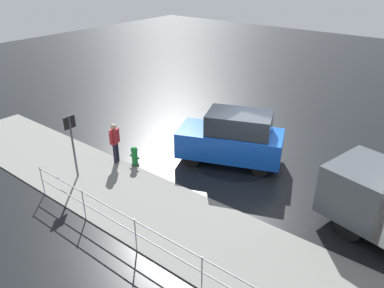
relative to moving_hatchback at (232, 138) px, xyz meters
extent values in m
plane|color=black|center=(-0.88, -0.04, -1.03)|extent=(60.00, 60.00, 0.00)
cube|color=slate|center=(-0.88, 4.16, -1.01)|extent=(24.00, 3.20, 0.04)
cube|color=blue|center=(0.08, 0.03, -0.23)|extent=(4.25, 3.02, 0.99)
cube|color=#1E232B|center=(-0.21, -0.08, 0.65)|extent=(2.73, 2.25, 0.77)
cylinder|color=black|center=(1.01, 1.17, -0.73)|extent=(0.64, 0.43, 0.60)
cylinder|color=black|center=(1.54, -0.16, -0.73)|extent=(0.64, 0.43, 0.60)
cylinder|color=black|center=(-1.38, 0.22, -0.73)|extent=(0.64, 0.43, 0.60)
cylinder|color=black|center=(-0.85, -1.11, -0.73)|extent=(0.64, 0.43, 0.60)
cube|color=#474C51|center=(-5.07, 0.80, 0.12)|extent=(2.44, 2.50, 1.50)
cylinder|color=black|center=(-4.98, 1.68, -0.63)|extent=(0.84, 0.45, 0.80)
cylinder|color=black|center=(-5.38, -0.04, -0.63)|extent=(0.84, 0.45, 0.80)
cylinder|color=#197A2D|center=(2.73, 2.51, -0.72)|extent=(0.22, 0.22, 0.62)
sphere|color=#197A2D|center=(2.73, 2.51, -0.35)|extent=(0.26, 0.26, 0.26)
cylinder|color=#197A2D|center=(2.57, 2.51, -0.64)|extent=(0.10, 0.09, 0.09)
cylinder|color=#197A2D|center=(2.89, 2.51, -0.64)|extent=(0.10, 0.09, 0.09)
cylinder|color=#2D2D2D|center=(2.73, 2.51, -1.00)|extent=(0.31, 0.31, 0.06)
cube|color=#B2262D|center=(3.46, 2.78, 0.10)|extent=(0.35, 0.42, 0.55)
sphere|color=tan|center=(3.46, 2.78, 0.48)|extent=(0.22, 0.22, 0.22)
cylinder|color=#1E1E2D|center=(3.49, 2.69, -0.60)|extent=(0.13, 0.13, 0.85)
cylinder|color=#1E1E2D|center=(3.43, 2.86, -0.60)|extent=(0.13, 0.13, 0.85)
cylinder|color=#B2262D|center=(3.55, 2.55, 0.10)|extent=(0.09, 0.09, 0.50)
cylinder|color=#B2262D|center=(3.38, 3.00, 0.10)|extent=(0.09, 0.09, 0.50)
cylinder|color=#B7BABF|center=(-2.85, 5.74, -0.50)|extent=(0.04, 0.04, 1.05)
cylinder|color=#B7BABF|center=(-0.65, 5.74, -0.50)|extent=(0.04, 0.04, 1.05)
cylinder|color=#B7BABF|center=(1.54, 5.74, -0.50)|extent=(0.04, 0.04, 1.05)
cylinder|color=#B7BABF|center=(3.73, 5.74, -0.50)|extent=(0.04, 0.04, 1.05)
cylinder|color=#B7BABF|center=(-1.75, 5.74, -0.03)|extent=(10.97, 0.04, 0.04)
cylinder|color=#B7BABF|center=(-1.75, 5.74, -0.45)|extent=(10.97, 0.04, 0.04)
cylinder|color=#4C4C51|center=(3.76, 4.38, 0.17)|extent=(0.07, 0.07, 2.40)
cube|color=black|center=(3.76, 4.38, 1.12)|extent=(0.04, 0.44, 0.44)
cylinder|color=black|center=(-0.07, -0.21, -1.02)|extent=(3.28, 3.28, 0.01)
camera|label=1|loc=(-6.64, 10.95, 6.10)|focal=35.00mm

